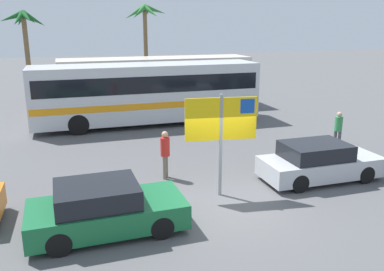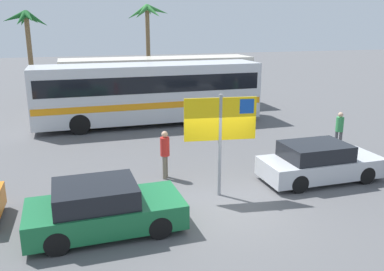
{
  "view_description": "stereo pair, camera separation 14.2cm",
  "coord_description": "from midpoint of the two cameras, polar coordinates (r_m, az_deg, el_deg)",
  "views": [
    {
      "loc": [
        -4.24,
        -10.12,
        5.21
      ],
      "look_at": [
        0.06,
        3.33,
        1.3
      ],
      "focal_mm": 37.95,
      "sensor_mm": 36.0,
      "label": 1
    },
    {
      "loc": [
        -4.11,
        -10.16,
        5.21
      ],
      "look_at": [
        0.06,
        3.33,
        1.3
      ],
      "focal_mm": 37.95,
      "sensor_mm": 36.0,
      "label": 2
    }
  ],
  "objects": [
    {
      "name": "palm_tree_inland",
      "position": [
        29.69,
        -22.59,
        13.65
      ],
      "size": [
        2.94,
        2.91,
        6.05
      ],
      "color": "brown",
      "rests_on": "ground"
    },
    {
      "name": "palm_tree_seaside",
      "position": [
        32.5,
        -6.78,
        15.67
      ],
      "size": [
        3.38,
        3.31,
        6.63
      ],
      "color": "brown",
      "rests_on": "ground"
    },
    {
      "name": "bus_front_coach",
      "position": [
        21.63,
        -6.51,
        6.27
      ],
      "size": [
        11.76,
        2.66,
        3.17
      ],
      "color": "silver",
      "rests_on": "ground"
    },
    {
      "name": "ferry_sign",
      "position": [
        12.2,
        3.99,
        1.77
      ],
      "size": [
        2.19,
        0.36,
        3.2
      ],
      "rotation": [
        0.0,
        0.0,
        -0.13
      ],
      "color": "gray",
      "rests_on": "ground"
    },
    {
      "name": "car_green",
      "position": [
        10.79,
        -12.56,
        -10.01
      ],
      "size": [
        3.99,
        1.9,
        1.32
      ],
      "rotation": [
        0.0,
        0.0,
        0.02
      ],
      "color": "#196638",
      "rests_on": "ground"
    },
    {
      "name": "pedestrian_by_bus",
      "position": [
        13.94,
        -4.08,
        -2.16
      ],
      "size": [
        0.32,
        0.32,
        1.69
      ],
      "rotation": [
        0.0,
        0.0,
        2.61
      ],
      "color": "#706656",
      "rests_on": "ground"
    },
    {
      "name": "pedestrian_near_sign",
      "position": [
        18.34,
        19.66,
        1.1
      ],
      "size": [
        0.32,
        0.32,
        1.61
      ],
      "rotation": [
        0.0,
        0.0,
        3.85
      ],
      "color": "#4C4C51",
      "rests_on": "ground"
    },
    {
      "name": "bus_rear_coach",
      "position": [
        25.63,
        -5.19,
        7.74
      ],
      "size": [
        11.76,
        2.66,
        3.17
      ],
      "color": "silver",
      "rests_on": "ground"
    },
    {
      "name": "ground",
      "position": [
        12.14,
        4.27,
        -9.98
      ],
      "size": [
        120.0,
        120.0,
        0.0
      ],
      "primitive_type": "plane",
      "color": "#565659"
    },
    {
      "name": "car_silver",
      "position": [
        14.52,
        17.13,
        -3.6
      ],
      "size": [
        4.12,
        1.72,
        1.32
      ],
      "rotation": [
        0.0,
        0.0,
        0.0
      ],
      "color": "#B7BABF",
      "rests_on": "ground"
    }
  ]
}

